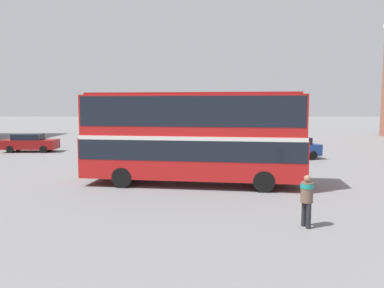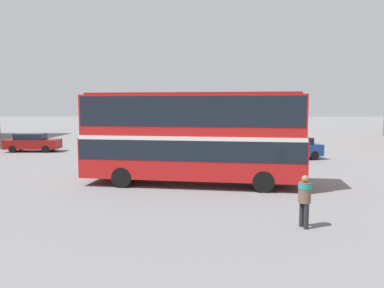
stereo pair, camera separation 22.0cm
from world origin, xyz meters
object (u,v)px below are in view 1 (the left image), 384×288
object	(u,v)px
double_decker_bus	(192,133)
pedestrian_foreground	(307,195)
parked_car_side_street	(293,148)
parked_car_kerb_far	(185,140)
parked_car_kerb_near	(30,143)

from	to	relation	value
double_decker_bus	pedestrian_foreground	bearing A→B (deg)	-52.35
pedestrian_foreground	parked_car_side_street	world-z (taller)	pedestrian_foreground
pedestrian_foreground	parked_car_kerb_far	xyz separation A→B (m)	(-4.44, 23.36, -0.34)
pedestrian_foreground	parked_car_kerb_far	size ratio (longest dim) A/B	0.43
double_decker_bus	parked_car_kerb_far	distance (m)	16.78
parked_car_side_street	parked_car_kerb_near	bearing A→B (deg)	-24.58
parked_car_kerb_near	parked_car_side_street	bearing A→B (deg)	-12.52
parked_car_kerb_near	pedestrian_foreground	bearing A→B (deg)	-49.63
parked_car_kerb_far	parked_car_kerb_near	bearing A→B (deg)	-171.41
parked_car_kerb_far	pedestrian_foreground	bearing A→B (deg)	-82.71
parked_car_kerb_near	parked_car_side_street	world-z (taller)	parked_car_side_street
double_decker_bus	pedestrian_foreground	xyz separation A→B (m)	(3.79, -6.70, -1.59)
parked_car_kerb_far	parked_car_side_street	distance (m)	11.08
parked_car_kerb_near	parked_car_side_street	distance (m)	22.31
parked_car_kerb_near	parked_car_kerb_far	bearing A→B (deg)	11.06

